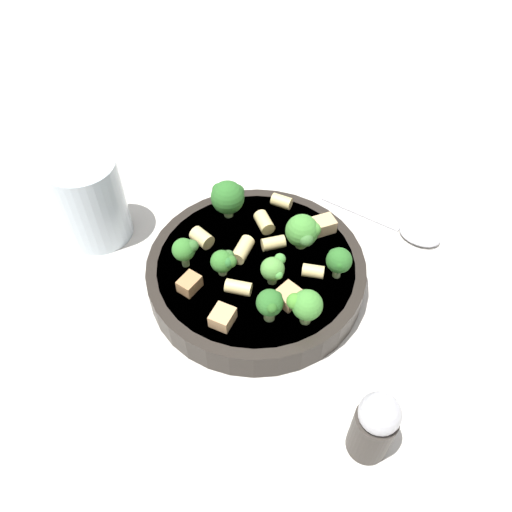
# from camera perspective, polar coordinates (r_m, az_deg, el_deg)

# --- Properties ---
(ground_plane) EXTENTS (2.00, 2.00, 0.00)m
(ground_plane) POSITION_cam_1_polar(r_m,az_deg,el_deg) (0.54, -0.00, -3.01)
(ground_plane) COLOR beige
(pasta_bowl) EXTENTS (0.23, 0.23, 0.03)m
(pasta_bowl) POSITION_cam_1_polar(r_m,az_deg,el_deg) (0.53, -0.00, -1.70)
(pasta_bowl) COLOR #28231E
(pasta_bowl) RESTS_ON ground_plane
(broccoli_floret_0) EXTENTS (0.03, 0.03, 0.03)m
(broccoli_floret_0) POSITION_cam_1_polar(r_m,az_deg,el_deg) (0.49, -3.71, -0.60)
(broccoli_floret_0) COLOR #9EC175
(broccoli_floret_0) RESTS_ON pasta_bowl
(broccoli_floret_1) EXTENTS (0.03, 0.03, 0.04)m
(broccoli_floret_1) POSITION_cam_1_polar(r_m,az_deg,el_deg) (0.45, 1.63, -5.45)
(broccoli_floret_1) COLOR #93B766
(broccoli_floret_1) RESTS_ON pasta_bowl
(broccoli_floret_2) EXTENTS (0.02, 0.03, 0.03)m
(broccoli_floret_2) POSITION_cam_1_polar(r_m,az_deg,el_deg) (0.50, -8.11, 0.74)
(broccoli_floret_2) COLOR #84AD60
(broccoli_floret_2) RESTS_ON pasta_bowl
(broccoli_floret_3) EXTENTS (0.03, 0.03, 0.03)m
(broccoli_floret_3) POSITION_cam_1_polar(r_m,az_deg,el_deg) (0.49, 2.32, -1.32)
(broccoli_floret_3) COLOR #84AD60
(broccoli_floret_3) RESTS_ON pasta_bowl
(broccoli_floret_4) EXTENTS (0.03, 0.03, 0.04)m
(broccoli_floret_4) POSITION_cam_1_polar(r_m,az_deg,el_deg) (0.45, 5.44, -5.68)
(broccoli_floret_4) COLOR #93B766
(broccoli_floret_4) RESTS_ON pasta_bowl
(broccoli_floret_5) EXTENTS (0.04, 0.04, 0.05)m
(broccoli_floret_5) POSITION_cam_1_polar(r_m,az_deg,el_deg) (0.55, -3.25, 6.76)
(broccoli_floret_5) COLOR #84AD60
(broccoli_floret_5) RESTS_ON pasta_bowl
(broccoli_floret_6) EXTENTS (0.04, 0.03, 0.04)m
(broccoli_floret_6) POSITION_cam_1_polar(r_m,az_deg,el_deg) (0.52, 5.41, 2.79)
(broccoli_floret_6) COLOR #93B766
(broccoli_floret_6) RESTS_ON pasta_bowl
(broccoli_floret_7) EXTENTS (0.03, 0.03, 0.04)m
(broccoli_floret_7) POSITION_cam_1_polar(r_m,az_deg,el_deg) (0.49, 9.42, -0.53)
(broccoli_floret_7) COLOR #9EC175
(broccoli_floret_7) RESTS_ON pasta_bowl
(rigatoni_0) EXTENTS (0.03, 0.03, 0.01)m
(rigatoni_0) POSITION_cam_1_polar(r_m,az_deg,el_deg) (0.49, -2.03, -3.62)
(rigatoni_0) COLOR #E0C67F
(rigatoni_0) RESTS_ON pasta_bowl
(rigatoni_1) EXTENTS (0.02, 0.03, 0.01)m
(rigatoni_1) POSITION_cam_1_polar(r_m,az_deg,el_deg) (0.52, 2.00, 1.49)
(rigatoni_1) COLOR #E0C67F
(rigatoni_1) RESTS_ON pasta_bowl
(rigatoni_2) EXTENTS (0.03, 0.02, 0.02)m
(rigatoni_2) POSITION_cam_1_polar(r_m,az_deg,el_deg) (0.53, -6.21, 2.08)
(rigatoni_2) COLOR #E0C67F
(rigatoni_2) RESTS_ON pasta_bowl
(rigatoni_3) EXTENTS (0.03, 0.02, 0.01)m
(rigatoni_3) POSITION_cam_1_polar(r_m,az_deg,el_deg) (0.57, 2.95, 6.25)
(rigatoni_3) COLOR #E0C67F
(rigatoni_3) RESTS_ON pasta_bowl
(rigatoni_4) EXTENTS (0.02, 0.02, 0.01)m
(rigatoni_4) POSITION_cam_1_polar(r_m,az_deg,el_deg) (0.50, 6.53, -1.73)
(rigatoni_4) COLOR #E0C67F
(rigatoni_4) RESTS_ON pasta_bowl
(rigatoni_5) EXTENTS (0.03, 0.03, 0.02)m
(rigatoni_5) POSITION_cam_1_polar(r_m,az_deg,el_deg) (0.52, -1.54, 0.73)
(rigatoni_5) COLOR #E0C67F
(rigatoni_5) RESTS_ON pasta_bowl
(rigatoni_6) EXTENTS (0.03, 0.02, 0.02)m
(rigatoni_6) POSITION_cam_1_polar(r_m,az_deg,el_deg) (0.54, 0.93, 3.88)
(rigatoni_6) COLOR #E0C67F
(rigatoni_6) RESTS_ON pasta_bowl
(chicken_chunk_0) EXTENTS (0.03, 0.03, 0.01)m
(chicken_chunk_0) POSITION_cam_1_polar(r_m,az_deg,el_deg) (0.47, -3.84, -7.00)
(chicken_chunk_0) COLOR tan
(chicken_chunk_0) RESTS_ON pasta_bowl
(chicken_chunk_1) EXTENTS (0.02, 0.03, 0.02)m
(chicken_chunk_1) POSITION_cam_1_polar(r_m,az_deg,el_deg) (0.55, 7.61, 3.63)
(chicken_chunk_1) COLOR tan
(chicken_chunk_1) RESTS_ON pasta_bowl
(chicken_chunk_2) EXTENTS (0.03, 0.03, 0.01)m
(chicken_chunk_2) POSITION_cam_1_polar(r_m,az_deg,el_deg) (0.48, 3.96, -4.47)
(chicken_chunk_2) COLOR tan
(chicken_chunk_2) RESTS_ON pasta_bowl
(chicken_chunk_3) EXTENTS (0.02, 0.03, 0.01)m
(chicken_chunk_3) POSITION_cam_1_polar(r_m,az_deg,el_deg) (0.49, -7.61, -3.17)
(chicken_chunk_3) COLOR #A87A4C
(chicken_chunk_3) RESTS_ON pasta_bowl
(drinking_glass) EXTENTS (0.07, 0.07, 0.10)m
(drinking_glass) POSITION_cam_1_polar(r_m,az_deg,el_deg) (0.59, -18.15, 5.53)
(drinking_glass) COLOR silver
(drinking_glass) RESTS_ON ground_plane
(pepper_shaker) EXTENTS (0.03, 0.03, 0.08)m
(pepper_shaker) POSITION_cam_1_polar(r_m,az_deg,el_deg) (0.43, 13.36, -18.38)
(pepper_shaker) COLOR #332D28
(pepper_shaker) RESTS_ON ground_plane
(spoon) EXTENTS (0.15, 0.08, 0.01)m
(spoon) POSITION_cam_1_polar(r_m,az_deg,el_deg) (0.61, 16.54, 3.07)
(spoon) COLOR #B2B2B7
(spoon) RESTS_ON ground_plane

